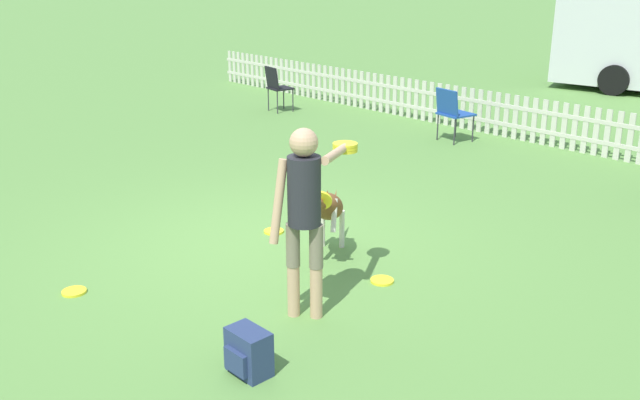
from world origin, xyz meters
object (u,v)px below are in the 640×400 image
Objects in this scene: frisbee_near_dog at (274,231)px; backpack_on_grass at (248,352)px; folding_chair_center at (276,85)px; leaping_dog at (327,207)px; handler_person at (306,200)px; frisbee_near_handler at (74,292)px; folding_chair_green_right at (452,110)px; frisbee_midfield at (382,281)px.

backpack_on_grass is at bearing -43.54° from frisbee_near_dog.
leaping_dog is at bearing 153.56° from folding_chair_center.
frisbee_near_handler is (-1.80, -1.31, -1.04)m from handler_person.
leaping_dog is 2.26m from backpack_on_grass.
backpack_on_grass is (0.40, -0.96, -0.88)m from handler_person.
frisbee_near_handler is at bearing 136.32° from folding_chair_center.
backpack_on_grass reaches higher than frisbee_near_dog.
leaping_dog is 4.47× the size of frisbee_near_dog.
frisbee_near_handler is 8.31m from folding_chair_center.
handler_person is at bearing 151.28° from folding_chair_center.
handler_person is at bearing 126.45° from folding_chair_green_right.
leaping_dog is at bearing 65.10° from frisbee_near_handler.
folding_chair_center is (-6.01, 4.37, -0.02)m from leaping_dog.
folding_chair_center is at bearing -73.22° from leaping_dog.
frisbee_near_handler is at bearing 178.94° from handler_person.
leaping_dog is 2.83× the size of backpack_on_grass.
frisbee_near_handler is 0.25× the size of folding_chair_green_right.
folding_chair_center is at bearing 139.62° from frisbee_near_dog.
folding_chair_center is (-6.75, 5.33, -0.51)m from handler_person.
leaping_dog and folding_chair_green_right have the same top height.
leaping_dog is 1.12× the size of folding_chair_center.
frisbee_near_dog and frisbee_midfield have the same top height.
frisbee_near_handler is 0.63× the size of backpack_on_grass.
backpack_on_grass is 9.53m from folding_chair_center.
backpack_on_grass is at bearing -104.65° from handler_person.
frisbee_near_dog is at bearing 111.46° from handler_person.
frisbee_near_handler is 7.30m from folding_chair_green_right.
backpack_on_grass reaches higher than frisbee_midfield.
leaping_dog is at bearing -4.43° from frisbee_near_dog.
frisbee_near_dog is at bearing 114.01° from folding_chair_green_right.
frisbee_near_handler is 1.00× the size of frisbee_near_dog.
frisbee_near_dog is at bearing 149.21° from folding_chair_center.
folding_chair_center is (-4.96, 6.64, 0.53)m from frisbee_near_handler.
handler_person is 7.40× the size of frisbee_near_handler.
handler_person is 6.57m from folding_chair_green_right.
frisbee_near_handler is at bearing -92.37° from frisbee_near_dog.
leaping_dog is 2.56m from frisbee_near_handler.
folding_chair_center reaches higher than leaping_dog.
frisbee_near_dog is 2.89m from backpack_on_grass.
backpack_on_grass is at bearing 125.99° from folding_chair_green_right.
backpack_on_grass is (2.19, 0.35, 0.17)m from frisbee_near_handler.
folding_chair_green_right is (3.89, 0.56, -0.00)m from folding_chair_center.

